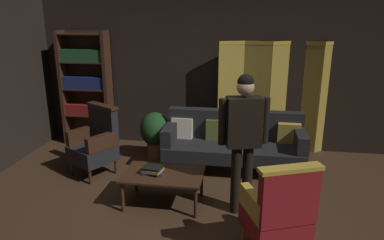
{
  "coord_description": "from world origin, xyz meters",
  "views": [
    {
      "loc": [
        0.73,
        -3.79,
        2.35
      ],
      "look_at": [
        0.0,
        0.8,
        0.95
      ],
      "focal_mm": 33.53,
      "sensor_mm": 36.0,
      "label": 1
    }
  ],
  "objects_px": {
    "folding_screen": "(280,96)",
    "standing_figure": "(243,132)",
    "velvet_couch": "(234,140)",
    "book_navy_cloth": "(153,172)",
    "coffee_table": "(163,177)",
    "armchair_wing_left": "(96,142)",
    "book_black_cloth": "(153,168)",
    "potted_plant": "(155,132)",
    "bookshelf": "(86,86)",
    "armchair_gilt_accent": "(279,212)",
    "book_tan_leather": "(153,170)"
  },
  "relations": [
    {
      "from": "potted_plant",
      "to": "armchair_wing_left",
      "type": "bearing_deg",
      "value": -135.35
    },
    {
      "from": "book_navy_cloth",
      "to": "potted_plant",
      "type": "bearing_deg",
      "value": 103.56
    },
    {
      "from": "coffee_table",
      "to": "book_navy_cloth",
      "type": "xyz_separation_m",
      "value": [
        -0.13,
        -0.03,
        0.06
      ]
    },
    {
      "from": "bookshelf",
      "to": "armchair_gilt_accent",
      "type": "bearing_deg",
      "value": -41.1
    },
    {
      "from": "book_navy_cloth",
      "to": "book_black_cloth",
      "type": "relative_size",
      "value": 1.08
    },
    {
      "from": "folding_screen",
      "to": "book_navy_cloth",
      "type": "xyz_separation_m",
      "value": [
        -1.68,
        -2.18,
        -0.55
      ]
    },
    {
      "from": "book_black_cloth",
      "to": "coffee_table",
      "type": "bearing_deg",
      "value": 11.16
    },
    {
      "from": "book_tan_leather",
      "to": "coffee_table",
      "type": "bearing_deg",
      "value": 11.16
    },
    {
      "from": "folding_screen",
      "to": "standing_figure",
      "type": "height_order",
      "value": "folding_screen"
    },
    {
      "from": "armchair_wing_left",
      "to": "book_black_cloth",
      "type": "height_order",
      "value": "armchair_wing_left"
    },
    {
      "from": "coffee_table",
      "to": "armchair_wing_left",
      "type": "xyz_separation_m",
      "value": [
        -1.21,
        0.74,
        0.12
      ]
    },
    {
      "from": "armchair_gilt_accent",
      "to": "potted_plant",
      "type": "height_order",
      "value": "armchair_gilt_accent"
    },
    {
      "from": "coffee_table",
      "to": "armchair_gilt_accent",
      "type": "distance_m",
      "value": 1.58
    },
    {
      "from": "standing_figure",
      "to": "book_navy_cloth",
      "type": "bearing_deg",
      "value": 179.37
    },
    {
      "from": "potted_plant",
      "to": "book_tan_leather",
      "type": "bearing_deg",
      "value": -76.44
    },
    {
      "from": "book_tan_leather",
      "to": "armchair_wing_left",
      "type": "bearing_deg",
      "value": 144.77
    },
    {
      "from": "armchair_gilt_accent",
      "to": "book_navy_cloth",
      "type": "bearing_deg",
      "value": 151.7
    },
    {
      "from": "folding_screen",
      "to": "armchair_gilt_accent",
      "type": "xyz_separation_m",
      "value": [
        -0.2,
        -2.97,
        -0.5
      ]
    },
    {
      "from": "coffee_table",
      "to": "velvet_couch",
      "type": "bearing_deg",
      "value": 56.94
    },
    {
      "from": "standing_figure",
      "to": "book_navy_cloth",
      "type": "xyz_separation_m",
      "value": [
        -1.1,
        0.01,
        -0.59
      ]
    },
    {
      "from": "standing_figure",
      "to": "bookshelf",
      "type": "bearing_deg",
      "value": 144.5
    },
    {
      "from": "folding_screen",
      "to": "armchair_wing_left",
      "type": "bearing_deg",
      "value": -152.87
    },
    {
      "from": "armchair_wing_left",
      "to": "potted_plant",
      "type": "height_order",
      "value": "armchair_wing_left"
    },
    {
      "from": "velvet_couch",
      "to": "standing_figure",
      "type": "relative_size",
      "value": 1.25
    },
    {
      "from": "book_black_cloth",
      "to": "bookshelf",
      "type": "bearing_deg",
      "value": 130.92
    },
    {
      "from": "velvet_couch",
      "to": "armchair_wing_left",
      "type": "bearing_deg",
      "value": -165.58
    },
    {
      "from": "armchair_gilt_accent",
      "to": "armchair_wing_left",
      "type": "relative_size",
      "value": 1.0
    },
    {
      "from": "book_navy_cloth",
      "to": "folding_screen",
      "type": "bearing_deg",
      "value": 52.34
    },
    {
      "from": "velvet_couch",
      "to": "book_black_cloth",
      "type": "relative_size",
      "value": 9.26
    },
    {
      "from": "velvet_couch",
      "to": "armchair_gilt_accent",
      "type": "xyz_separation_m",
      "value": [
        0.53,
        -2.08,
        0.03
      ]
    },
    {
      "from": "book_black_cloth",
      "to": "folding_screen",
      "type": "bearing_deg",
      "value": 52.34
    },
    {
      "from": "folding_screen",
      "to": "armchair_wing_left",
      "type": "height_order",
      "value": "folding_screen"
    },
    {
      "from": "armchair_wing_left",
      "to": "book_navy_cloth",
      "type": "distance_m",
      "value": 1.32
    },
    {
      "from": "folding_screen",
      "to": "standing_figure",
      "type": "bearing_deg",
      "value": -104.87
    },
    {
      "from": "velvet_couch",
      "to": "book_black_cloth",
      "type": "height_order",
      "value": "velvet_couch"
    },
    {
      "from": "potted_plant",
      "to": "book_navy_cloth",
      "type": "height_order",
      "value": "potted_plant"
    },
    {
      "from": "armchair_wing_left",
      "to": "standing_figure",
      "type": "bearing_deg",
      "value": -19.58
    },
    {
      "from": "standing_figure",
      "to": "book_black_cloth",
      "type": "bearing_deg",
      "value": 179.37
    },
    {
      "from": "armchair_wing_left",
      "to": "book_tan_leather",
      "type": "distance_m",
      "value": 1.32
    },
    {
      "from": "velvet_couch",
      "to": "book_navy_cloth",
      "type": "distance_m",
      "value": 1.6
    },
    {
      "from": "standing_figure",
      "to": "velvet_couch",
      "type": "bearing_deg",
      "value": 96.65
    },
    {
      "from": "coffee_table",
      "to": "standing_figure",
      "type": "relative_size",
      "value": 0.59
    },
    {
      "from": "folding_screen",
      "to": "standing_figure",
      "type": "relative_size",
      "value": 1.22
    },
    {
      "from": "coffee_table",
      "to": "potted_plant",
      "type": "height_order",
      "value": "potted_plant"
    },
    {
      "from": "armchair_gilt_accent",
      "to": "standing_figure",
      "type": "distance_m",
      "value": 1.02
    },
    {
      "from": "armchair_wing_left",
      "to": "book_tan_leather",
      "type": "height_order",
      "value": "armchair_wing_left"
    },
    {
      "from": "armchair_wing_left",
      "to": "book_navy_cloth",
      "type": "height_order",
      "value": "armchair_wing_left"
    },
    {
      "from": "bookshelf",
      "to": "standing_figure",
      "type": "relative_size",
      "value": 1.2
    },
    {
      "from": "folding_screen",
      "to": "coffee_table",
      "type": "relative_size",
      "value": 2.08
    },
    {
      "from": "potted_plant",
      "to": "book_black_cloth",
      "type": "relative_size",
      "value": 3.43
    }
  ]
}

